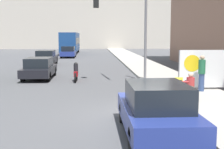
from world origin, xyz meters
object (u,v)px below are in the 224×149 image
object	(u,v)px
seated_protester	(191,86)
pedestrian_behind	(183,71)
protest_banner	(202,69)
car_on_road_distant	(68,52)
parked_car_curbside	(156,110)
car_on_road_nearest	(39,68)
motorcycle_on_road	(76,73)
city_bus_on_road	(70,42)
car_on_road_midblock	(46,58)
traffic_light_pole	(127,19)
jogger_on_sidewalk	(202,73)

from	to	relation	value
seated_protester	pedestrian_behind	size ratio (longest dim) A/B	0.73
protest_banner	car_on_road_distant	world-z (taller)	protest_banner
parked_car_curbside	car_on_road_distant	bearing A→B (deg)	98.81
car_on_road_nearest	motorcycle_on_road	distance (m)	2.89
city_bus_on_road	car_on_road_midblock	bearing A→B (deg)	-92.60
traffic_light_pole	parked_car_curbside	distance (m)	11.34
parked_car_curbside	car_on_road_midblock	bearing A→B (deg)	106.13
parked_car_curbside	seated_protester	bearing A→B (deg)	60.78
seated_protester	traffic_light_pole	size ratio (longest dim) A/B	0.22
pedestrian_behind	car_on_road_nearest	world-z (taller)	pedestrian_behind
traffic_light_pole	car_on_road_distant	distance (m)	23.01
pedestrian_behind	parked_car_curbside	xyz separation A→B (m)	(-3.02, -7.73, -0.22)
seated_protester	parked_car_curbside	world-z (taller)	parked_car_curbside
protest_banner	parked_car_curbside	bearing A→B (deg)	-118.70
pedestrian_behind	car_on_road_nearest	bearing A→B (deg)	-98.75
traffic_light_pole	car_on_road_nearest	distance (m)	6.78
traffic_light_pole	car_on_road_nearest	xyz separation A→B (m)	(-5.76, 1.59, -3.21)
car_on_road_nearest	car_on_road_midblock	distance (m)	9.91
seated_protester	protest_banner	bearing A→B (deg)	52.07
city_bus_on_road	car_on_road_distant	bearing A→B (deg)	-87.56
protest_banner	city_bus_on_road	bearing A→B (deg)	104.37
parked_car_curbside	city_bus_on_road	xyz separation A→B (m)	(-5.53, 42.75, 1.17)
car_on_road_midblock	city_bus_on_road	bearing A→B (deg)	87.40
protest_banner	car_on_road_midblock	world-z (taller)	protest_banner
pedestrian_behind	car_on_road_midblock	xyz separation A→B (m)	(-9.48, 14.60, -0.25)
jogger_on_sidewalk	car_on_road_nearest	world-z (taller)	jogger_on_sidewalk
parked_car_curbside	car_on_road_nearest	size ratio (longest dim) A/B	0.94
pedestrian_behind	traffic_light_pole	world-z (taller)	traffic_light_pole
protest_banner	city_bus_on_road	xyz separation A→B (m)	(-9.22, 36.00, 0.73)
car_on_road_nearest	city_bus_on_road	size ratio (longest dim) A/B	0.37
traffic_light_pole	parked_car_curbside	bearing A→B (deg)	-91.67
car_on_road_distant	city_bus_on_road	world-z (taller)	city_bus_on_road
pedestrian_behind	protest_banner	bearing A→B (deg)	54.76
seated_protester	car_on_road_distant	bearing A→B (deg)	94.33
protest_banner	car_on_road_nearest	bearing A→B (deg)	147.91
jogger_on_sidewalk	pedestrian_behind	size ratio (longest dim) A/B	1.08
car_on_road_midblock	city_bus_on_road	distance (m)	20.48
parked_car_curbside	city_bus_on_road	size ratio (longest dim) A/B	0.35
seated_protester	city_bus_on_road	bearing A→B (deg)	91.40
seated_protester	pedestrian_behind	distance (m)	3.69
jogger_on_sidewalk	car_on_road_distant	xyz separation A→B (m)	(-8.65, 26.74, -0.31)
motorcycle_on_road	parked_car_curbside	bearing A→B (deg)	-75.35
protest_banner	car_on_road_distant	bearing A→B (deg)	108.54
car_on_road_distant	city_bus_on_road	xyz separation A→B (m)	(-0.41, 9.73, 1.19)
car_on_road_midblock	traffic_light_pole	bearing A→B (deg)	-59.37
seated_protester	car_on_road_midblock	world-z (taller)	car_on_road_midblock
city_bus_on_road	traffic_light_pole	bearing A→B (deg)	-79.60
seated_protester	traffic_light_pole	distance (m)	7.72
traffic_light_pole	city_bus_on_road	world-z (taller)	traffic_light_pole
pedestrian_behind	motorcycle_on_road	size ratio (longest dim) A/B	0.78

